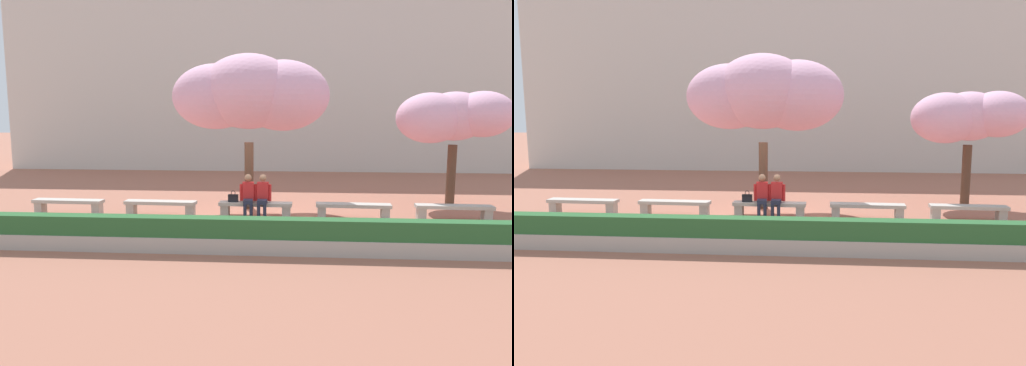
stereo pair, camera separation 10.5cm
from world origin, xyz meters
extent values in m
plane|color=#9E604C|center=(0.00, 0.00, 0.00)|extent=(100.00, 100.00, 0.00)
cube|color=beige|center=(0.00, 13.00, 4.72)|extent=(28.00, 4.00, 9.43)
cube|color=#ADA89E|center=(-5.77, 0.00, 0.40)|extent=(2.19, 0.49, 0.10)
cube|color=#ADA89E|center=(-6.69, 0.03, 0.17)|extent=(0.25, 0.35, 0.35)
cube|color=#ADA89E|center=(-4.86, -0.03, 0.17)|extent=(0.25, 0.35, 0.35)
cube|color=#ADA89E|center=(-2.89, 0.00, 0.40)|extent=(2.19, 0.49, 0.10)
cube|color=#ADA89E|center=(-3.81, 0.03, 0.17)|extent=(0.25, 0.35, 0.35)
cube|color=#ADA89E|center=(-1.97, -0.03, 0.17)|extent=(0.25, 0.35, 0.35)
cube|color=#ADA89E|center=(0.00, 0.00, 0.40)|extent=(2.19, 0.49, 0.10)
cube|color=#ADA89E|center=(-0.92, 0.03, 0.17)|extent=(0.25, 0.35, 0.35)
cube|color=#ADA89E|center=(0.92, -0.03, 0.17)|extent=(0.25, 0.35, 0.35)
cube|color=#ADA89E|center=(2.89, 0.00, 0.40)|extent=(2.19, 0.49, 0.10)
cube|color=#ADA89E|center=(1.97, 0.03, 0.17)|extent=(0.25, 0.35, 0.35)
cube|color=#ADA89E|center=(3.81, -0.03, 0.17)|extent=(0.25, 0.35, 0.35)
cube|color=#ADA89E|center=(5.77, 0.00, 0.40)|extent=(2.19, 0.49, 0.10)
cube|color=#ADA89E|center=(4.86, 0.03, 0.17)|extent=(0.25, 0.35, 0.35)
cube|color=#ADA89E|center=(6.69, -0.03, 0.17)|extent=(0.25, 0.35, 0.35)
cube|color=black|center=(-0.27, -0.43, 0.03)|extent=(0.12, 0.23, 0.06)
cylinder|color=#23283D|center=(-0.28, -0.37, 0.24)|extent=(0.10, 0.10, 0.42)
cube|color=black|center=(-0.10, -0.41, 0.03)|extent=(0.12, 0.23, 0.06)
cylinder|color=#23283D|center=(-0.10, -0.35, 0.24)|extent=(0.10, 0.10, 0.42)
cube|color=#23283D|center=(-0.20, -0.18, 0.51)|extent=(0.31, 0.42, 0.12)
cube|color=red|center=(-0.22, 0.04, 0.78)|extent=(0.36, 0.25, 0.54)
sphere|color=#A37556|center=(-0.22, 0.04, 1.19)|extent=(0.21, 0.21, 0.21)
cylinder|color=red|center=(-0.43, 0.00, 0.74)|extent=(0.09, 0.09, 0.50)
cylinder|color=red|center=(-0.01, 0.04, 0.74)|extent=(0.09, 0.09, 0.50)
cube|color=black|center=(0.12, -0.42, 0.03)|extent=(0.11, 0.22, 0.06)
cylinder|color=#23283D|center=(0.12, -0.36, 0.24)|extent=(0.10, 0.10, 0.42)
cube|color=black|center=(0.30, -0.42, 0.03)|extent=(0.11, 0.22, 0.06)
cylinder|color=#23283D|center=(0.30, -0.36, 0.24)|extent=(0.10, 0.10, 0.42)
cube|color=#23283D|center=(0.21, -0.18, 0.51)|extent=(0.29, 0.41, 0.12)
cube|color=red|center=(0.22, 0.04, 0.78)|extent=(0.35, 0.23, 0.54)
sphere|color=#A37556|center=(0.22, 0.04, 1.19)|extent=(0.21, 0.21, 0.21)
cylinder|color=red|center=(0.01, 0.03, 0.74)|extent=(0.09, 0.09, 0.50)
cylinder|color=red|center=(0.43, 0.01, 0.74)|extent=(0.09, 0.09, 0.50)
cube|color=black|center=(-0.67, 0.02, 0.56)|extent=(0.30, 0.14, 0.22)
cube|color=black|center=(-0.67, 0.01, 0.65)|extent=(0.30, 0.15, 0.04)
torus|color=black|center=(-0.67, 0.02, 0.72)|extent=(0.14, 0.02, 0.14)
cylinder|color=#513828|center=(-0.31, 1.27, 1.07)|extent=(0.29, 0.29, 2.15)
ellipsoid|color=#EAA8C6|center=(-0.31, 1.27, 3.74)|extent=(3.12, 3.30, 2.34)
ellipsoid|color=#EAA8C6|center=(-1.37, 1.30, 3.59)|extent=(2.73, 2.67, 2.05)
ellipsoid|color=#EAA8C6|center=(0.75, 1.45, 3.62)|extent=(2.96, 3.15, 2.22)
cylinder|color=#513828|center=(6.39, 2.47, 1.01)|extent=(0.30, 0.30, 2.02)
ellipsoid|color=#EAA8C6|center=(6.39, 2.47, 2.96)|extent=(2.15, 1.99, 1.61)
ellipsoid|color=#EAA8C6|center=(5.59, 2.37, 2.91)|extent=(2.21, 2.10, 1.66)
ellipsoid|color=#EAA8C6|center=(7.20, 2.23, 3.03)|extent=(1.98, 2.09, 1.49)
cube|color=#ADA89E|center=(0.00, -3.73, 0.18)|extent=(15.86, 0.50, 0.36)
cube|color=#285B2D|center=(0.00, -3.73, 0.58)|extent=(15.76, 0.44, 0.44)
camera|label=1|loc=(1.16, -14.57, 3.22)|focal=35.00mm
camera|label=2|loc=(1.26, -14.56, 3.22)|focal=35.00mm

